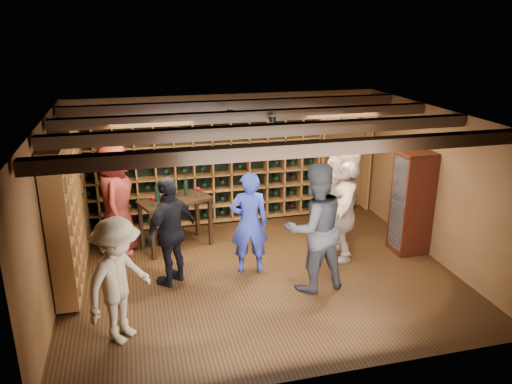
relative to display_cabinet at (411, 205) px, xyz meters
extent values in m
plane|color=#331D0E|center=(-2.71, -0.20, -0.86)|extent=(6.00, 6.00, 0.00)
plane|color=brown|center=(-2.71, 2.30, 0.39)|extent=(6.00, 0.00, 6.00)
plane|color=brown|center=(-2.71, -2.70, 0.39)|extent=(6.00, 0.00, 6.00)
plane|color=brown|center=(-5.71, -0.20, 0.39)|extent=(0.00, 5.00, 5.00)
plane|color=brown|center=(0.29, -0.20, 0.39)|extent=(0.00, 5.00, 5.00)
plane|color=black|center=(-2.71, -0.20, 1.64)|extent=(6.00, 6.00, 0.00)
cube|color=black|center=(-2.71, -1.80, 1.56)|extent=(5.90, 0.18, 0.16)
cube|color=black|center=(-2.71, -0.70, 1.56)|extent=(5.90, 0.18, 0.16)
cube|color=black|center=(-2.71, 0.40, 1.56)|extent=(5.90, 0.18, 0.16)
cube|color=black|center=(-2.71, 1.50, 1.56)|extent=(5.90, 0.18, 0.16)
cylinder|color=black|center=(-3.91, -0.20, 1.53)|extent=(0.10, 0.10, 0.10)
cylinder|color=black|center=(-2.41, 0.20, 1.53)|extent=(0.10, 0.10, 0.10)
cylinder|color=black|center=(-1.31, -0.50, 1.53)|extent=(0.10, 0.10, 0.10)
cylinder|color=black|center=(-2.91, 1.00, 1.53)|extent=(0.10, 0.10, 0.10)
cube|color=brown|center=(-3.24, 2.13, 0.29)|extent=(4.65, 0.30, 2.20)
cube|color=black|center=(-3.24, 2.13, 0.29)|extent=(4.56, 0.02, 2.16)
cube|color=brown|center=(-5.54, 0.62, 0.29)|extent=(0.30, 2.65, 2.20)
cube|color=black|center=(-5.54, 0.62, 0.29)|extent=(0.29, 0.02, 2.16)
cube|color=brown|center=(-0.31, 2.12, 0.99)|extent=(1.15, 0.32, 0.04)
cube|color=brown|center=(0.21, 2.12, 0.07)|extent=(0.05, 0.28, 1.85)
cube|color=brown|center=(-0.83, 2.12, 0.07)|extent=(0.05, 0.28, 1.85)
cube|color=tan|center=(-0.71, 2.12, 1.11)|extent=(0.40, 0.30, 0.20)
cube|color=tan|center=(-0.26, 2.12, 1.11)|extent=(0.40, 0.30, 0.20)
cube|color=tan|center=(0.09, 2.12, 1.11)|extent=(0.40, 0.30, 0.20)
cube|color=#39120B|center=(0.01, 0.00, -0.81)|extent=(0.55, 0.50, 0.10)
cube|color=#39120B|center=(0.01, 0.00, 0.04)|extent=(0.55, 0.50, 1.70)
cube|color=white|center=(-0.25, 0.00, 0.04)|extent=(0.01, 0.46, 1.60)
cube|color=#39120B|center=(0.01, 0.00, 0.04)|extent=(0.50, 0.44, 0.02)
sphere|color=#59260C|center=(-0.01, 0.00, 0.14)|extent=(0.18, 0.18, 0.18)
imported|color=navy|center=(-2.85, -0.05, -0.03)|extent=(0.65, 0.47, 1.65)
imported|color=black|center=(-2.05, -0.79, 0.11)|extent=(1.04, 0.87, 1.94)
imported|color=maroon|center=(-4.86, 1.18, 0.11)|extent=(0.73, 1.02, 1.93)
imported|color=black|center=(-4.06, -0.12, -0.01)|extent=(1.01, 0.97, 1.70)
imported|color=#85765B|center=(-4.81, -1.41, -0.04)|extent=(1.14, 1.20, 1.63)
imported|color=#C0A48D|center=(-1.23, 0.12, 0.12)|extent=(1.10, 1.90, 1.95)
cube|color=black|center=(-3.88, 1.14, 0.02)|extent=(1.33, 0.97, 0.05)
cube|color=black|center=(-4.31, 0.72, -0.43)|extent=(0.08, 0.08, 0.86)
cube|color=black|center=(-3.28, 1.09, -0.43)|extent=(0.08, 0.08, 0.86)
cube|color=black|center=(-4.48, 1.18, -0.43)|extent=(0.08, 0.08, 0.86)
cube|color=black|center=(-3.45, 1.56, -0.43)|extent=(0.08, 0.08, 0.86)
cylinder|color=black|center=(-4.18, 1.08, 0.18)|extent=(0.07, 0.07, 0.28)
cylinder|color=black|center=(-3.95, 1.17, 0.18)|extent=(0.07, 0.07, 0.28)
cylinder|color=black|center=(-3.67, 1.27, 0.18)|extent=(0.07, 0.07, 0.28)
camera|label=1|loc=(-4.50, -7.04, 2.96)|focal=35.00mm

